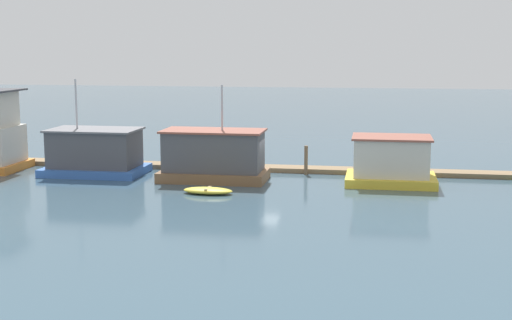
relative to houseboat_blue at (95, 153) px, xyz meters
name	(u,v)px	position (x,y,z in m)	size (l,w,h in m)	color
ground_plane	(259,180)	(10.71, -0.28, -1.38)	(200.00, 200.00, 0.00)	#385160
dock_walkway	(267,168)	(10.71, 3.11, -1.23)	(51.00, 1.54, 0.30)	#846B4C
houseboat_blue	(95,153)	(0.00, 0.00, 0.00)	(6.31, 4.08, 6.09)	#3866B7
houseboat_brown	(214,156)	(8.02, -0.86, 0.11)	(6.51, 3.45, 5.85)	brown
houseboat_yellow	(391,162)	(18.71, -0.18, -0.05)	(5.29, 3.97, 2.86)	gold
dinghy_yellow	(208,191)	(8.61, -4.91, -1.20)	(2.83, 1.28, 0.37)	yellow
mooring_post_far_left	(306,160)	(13.39, 2.10, -0.45)	(0.23, 0.23, 1.86)	brown
mooring_post_near_left	(166,156)	(4.07, 2.10, -0.45)	(0.26, 0.26, 1.87)	#846B4C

